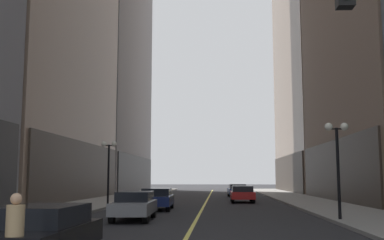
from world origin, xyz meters
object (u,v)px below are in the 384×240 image
object	(u,v)px
car_black	(40,232)
car_grey	(134,205)
car_red	(242,193)
pedestrian_in_tan_trench	(15,231)
street_lamp_left_far	(109,159)
car_navy	(157,198)
car_blue	(237,190)
street_lamp_right_mid	(337,149)

from	to	relation	value
car_black	car_grey	distance (m)	10.89
car_grey	car_red	xyz separation A→B (m)	(5.79, 15.83, 0.00)
car_red	pedestrian_in_tan_trench	size ratio (longest dim) A/B	2.56
car_black	street_lamp_left_far	xyz separation A→B (m)	(-3.39, 20.20, 2.54)
car_black	car_navy	bearing A→B (deg)	89.17
car_grey	car_red	distance (m)	16.85
car_black	car_blue	xyz separation A→B (m)	(5.90, 36.69, 0.00)
pedestrian_in_tan_trench	street_lamp_right_mid	size ratio (longest dim) A/B	0.38
car_grey	car_red	size ratio (longest dim) A/B	1.01
car_red	pedestrian_in_tan_trench	xyz separation A→B (m)	(-5.67, -28.62, 0.25)
street_lamp_right_mid	car_black	bearing A→B (deg)	-132.21
car_navy	street_lamp_left_far	distance (m)	5.07
car_black	pedestrian_in_tan_trench	xyz separation A→B (m)	(0.26, -1.91, 0.25)
car_black	street_lamp_left_far	distance (m)	20.64
car_grey	car_blue	bearing A→B (deg)	77.42
car_navy	pedestrian_in_tan_trench	distance (m)	19.67
car_blue	pedestrian_in_tan_trench	bearing A→B (deg)	-98.32
car_grey	pedestrian_in_tan_trench	xyz separation A→B (m)	(0.11, -12.80, 0.25)
car_navy	street_lamp_right_mid	world-z (taller)	street_lamp_right_mid
car_blue	street_lamp_right_mid	bearing A→B (deg)	-82.42
street_lamp_left_far	pedestrian_in_tan_trench	bearing A→B (deg)	-80.62
pedestrian_in_tan_trench	car_black	bearing A→B (deg)	97.77
car_black	street_lamp_left_far	bearing A→B (deg)	99.53
car_blue	street_lamp_left_far	distance (m)	19.10
car_black	pedestrian_in_tan_trench	distance (m)	1.94
car_red	pedestrian_in_tan_trench	bearing A→B (deg)	-101.21
car_red	street_lamp_left_far	size ratio (longest dim) A/B	0.96
car_grey	street_lamp_right_mid	world-z (taller)	street_lamp_right_mid
street_lamp_right_mid	car_grey	bearing A→B (deg)	176.80
pedestrian_in_tan_trench	street_lamp_right_mid	xyz separation A→B (m)	(9.15, 12.28, 2.29)
car_navy	car_black	bearing A→B (deg)	-90.83
car_blue	street_lamp_left_far	bearing A→B (deg)	-119.41
car_black	car_red	world-z (taller)	same
car_navy	street_lamp_right_mid	bearing A→B (deg)	-38.90
car_navy	street_lamp_left_far	xyz separation A→B (m)	(-3.65, 2.44, 2.54)
car_red	car_blue	bearing A→B (deg)	90.17
car_navy	pedestrian_in_tan_trench	xyz separation A→B (m)	(0.00, -19.66, 0.25)
pedestrian_in_tan_trench	street_lamp_left_far	size ratio (longest dim) A/B	0.38
car_red	street_lamp_right_mid	xyz separation A→B (m)	(3.47, -16.35, 2.54)
car_black	car_grey	xyz separation A→B (m)	(0.15, 10.89, -0.00)
car_blue	street_lamp_right_mid	world-z (taller)	street_lamp_right_mid
car_red	street_lamp_right_mid	distance (m)	16.90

